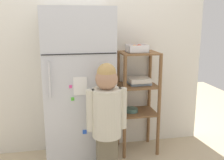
% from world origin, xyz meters
% --- Properties ---
extents(ground_plane, '(6.00, 6.00, 0.00)m').
position_xyz_m(ground_plane, '(0.00, 0.00, 0.00)').
color(ground_plane, tan).
extents(kitchen_wall_back, '(2.66, 0.03, 2.07)m').
position_xyz_m(kitchen_wall_back, '(0.00, 0.33, 1.03)').
color(kitchen_wall_back, silver).
rests_on(kitchen_wall_back, ground).
extents(refrigerator, '(0.67, 0.59, 1.57)m').
position_xyz_m(refrigerator, '(-0.13, 0.02, 0.78)').
color(refrigerator, silver).
rests_on(refrigerator, ground).
extents(child_standing, '(0.35, 0.26, 1.10)m').
position_xyz_m(child_standing, '(0.08, -0.42, 0.67)').
color(child_standing, '#6F6550').
rests_on(child_standing, ground).
extents(pantry_shelf_unit, '(0.41, 0.35, 1.12)m').
position_xyz_m(pantry_shelf_unit, '(0.52, 0.12, 0.69)').
color(pantry_shelf_unit, brown).
rests_on(pantry_shelf_unit, ground).
extents(fruit_bin, '(0.21, 0.19, 0.08)m').
position_xyz_m(fruit_bin, '(0.50, 0.10, 1.15)').
color(fruit_bin, white).
rests_on(fruit_bin, pantry_shelf_unit).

